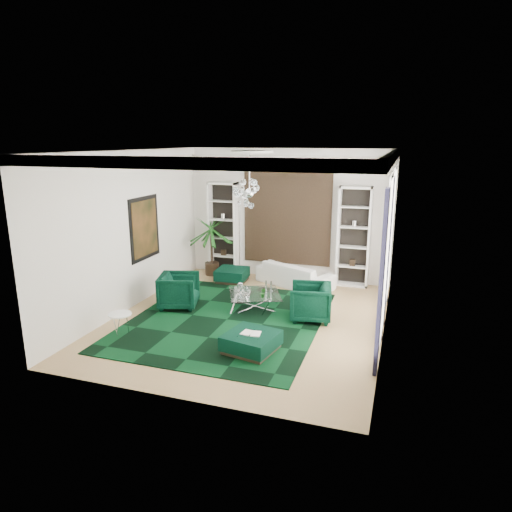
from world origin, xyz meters
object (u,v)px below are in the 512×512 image
(coffee_table, at_px, (254,301))
(sofa, at_px, (295,274))
(ottoman_side, at_px, (232,275))
(armchair_left, at_px, (179,291))
(ottoman_front, at_px, (251,342))
(palm, at_px, (211,237))
(side_table, at_px, (121,324))
(armchair_right, at_px, (310,302))

(coffee_table, bearing_deg, sofa, 77.17)
(coffee_table, height_order, ottoman_side, coffee_table)
(ottoman_side, bearing_deg, armchair_left, -101.57)
(sofa, relative_size, armchair_left, 2.40)
(armchair_left, bearing_deg, ottoman_front, -141.94)
(sofa, xyz_separation_m, armchair_left, (-2.30, -2.59, 0.10))
(ottoman_front, bearing_deg, coffee_table, 106.84)
(sofa, bearing_deg, ottoman_side, 31.39)
(ottoman_front, relative_size, palm, 0.40)
(sofa, distance_m, armchair_left, 3.46)
(side_table, bearing_deg, ottoman_front, 2.37)
(ottoman_side, xyz_separation_m, side_table, (-0.89, -4.24, 0.04))
(armchair_right, bearing_deg, ottoman_front, -30.82)
(ottoman_side, height_order, ottoman_front, ottoman_side)
(armchair_left, bearing_deg, palm, -9.32)
(armchair_right, distance_m, side_table, 4.21)
(ottoman_front, height_order, palm, palm)
(ottoman_side, distance_m, side_table, 4.33)
(armchair_left, xyz_separation_m, ottoman_front, (2.48, -1.76, -0.24))
(ottoman_front, bearing_deg, armchair_left, 144.55)
(coffee_table, bearing_deg, armchair_left, -166.43)
(ottoman_side, relative_size, palm, 0.37)
(sofa, distance_m, coffee_table, 2.21)
(coffee_table, bearing_deg, side_table, -133.66)
(palm, bearing_deg, ottoman_side, -29.21)
(coffee_table, bearing_deg, palm, 132.14)
(side_table, bearing_deg, palm, 89.42)
(coffee_table, height_order, palm, palm)
(armchair_right, xyz_separation_m, palm, (-3.59, 2.60, 0.74))
(sofa, xyz_separation_m, ottoman_front, (0.18, -4.35, -0.14))
(side_table, bearing_deg, coffee_table, 46.34)
(armchair_left, distance_m, coffee_table, 1.87)
(ottoman_side, bearing_deg, sofa, 7.10)
(armchair_left, xyz_separation_m, palm, (-0.36, 2.83, 0.74))
(armchair_left, height_order, palm, palm)
(coffee_table, xyz_separation_m, side_table, (-2.21, -2.32, 0.03))
(sofa, xyz_separation_m, ottoman_side, (-1.82, -0.23, -0.14))
(armchair_left, height_order, ottoman_side, armchair_left)
(coffee_table, height_order, side_table, side_table)
(armchair_left, distance_m, ottoman_front, 3.05)
(coffee_table, relative_size, palm, 0.51)
(armchair_right, xyz_separation_m, side_table, (-3.63, -2.11, -0.19))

